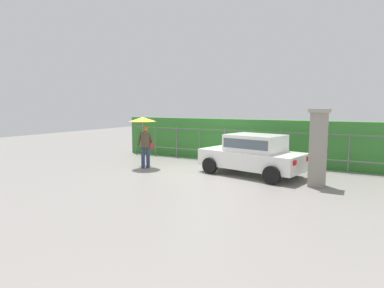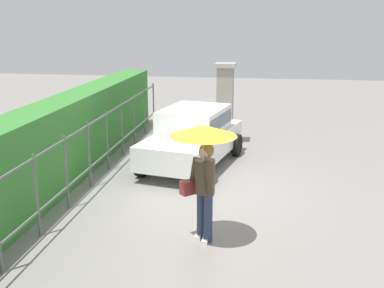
% 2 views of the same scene
% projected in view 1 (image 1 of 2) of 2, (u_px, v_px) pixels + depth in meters
% --- Properties ---
extents(ground_plane, '(40.00, 40.00, 0.00)m').
position_uv_depth(ground_plane, '(201.00, 172.00, 12.23)').
color(ground_plane, gray).
extents(car, '(3.96, 2.46, 1.48)m').
position_uv_depth(car, '(253.00, 153.00, 11.67)').
color(car, white).
rests_on(car, ground).
extents(pedestrian, '(1.10, 1.10, 2.06)m').
position_uv_depth(pedestrian, '(144.00, 129.00, 12.93)').
color(pedestrian, '#2D3856').
rests_on(pedestrian, ground).
extents(gate_pillar, '(0.60, 0.60, 2.42)m').
position_uv_depth(gate_pillar, '(318.00, 147.00, 9.99)').
color(gate_pillar, gray).
rests_on(gate_pillar, ground).
extents(fence_section, '(11.32, 0.05, 1.50)m').
position_uv_depth(fence_section, '(238.00, 144.00, 14.11)').
color(fence_section, '#59605B').
rests_on(fence_section, ground).
extents(hedge_row, '(12.27, 0.90, 1.90)m').
position_uv_depth(hedge_row, '(244.00, 140.00, 14.76)').
color(hedge_row, '#387F33').
rests_on(hedge_row, ground).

